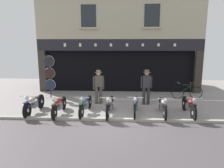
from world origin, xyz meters
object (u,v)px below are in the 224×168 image
object	(u,v)px
shopkeeper_center	(146,85)
advert_board_near	(149,66)
motorcycle_center	(110,105)
motorcycle_far_right	(189,106)
tyre_sign_pole	(50,74)
motorcycle_center_left	(85,104)
leaning_bicycle	(187,92)
motorcycle_left	(59,105)
motorcycle_right	(163,106)
motorcycle_far_left	(34,103)
salesman_left	(99,85)
motorcycle_center_right	(135,105)

from	to	relation	value
shopkeeper_center	advert_board_near	xyz separation A→B (m)	(0.47, 2.99, 0.64)
motorcycle_center	motorcycle_far_right	size ratio (longest dim) A/B	1.01
tyre_sign_pole	motorcycle_center_left	bearing A→B (deg)	-47.14
tyre_sign_pole	leaning_bicycle	distance (m)	7.74
motorcycle_left	motorcycle_center	world-z (taller)	motorcycle_center
motorcycle_center_left	tyre_sign_pole	xyz separation A→B (m)	(-2.48, 2.67, 0.96)
motorcycle_far_right	shopkeeper_center	distance (m)	2.31
motorcycle_center_left	leaning_bicycle	size ratio (longest dim) A/B	1.22
motorcycle_right	advert_board_near	world-z (taller)	advert_board_near
motorcycle_left	shopkeeper_center	size ratio (longest dim) A/B	1.14
motorcycle_far_left	leaning_bicycle	bearing A→B (deg)	-158.38
motorcycle_left	advert_board_near	xyz separation A→B (m)	(4.35, 4.68, 1.21)
salesman_left	shopkeeper_center	distance (m)	2.38
motorcycle_center_right	shopkeeper_center	size ratio (longest dim) A/B	1.12
tyre_sign_pole	advert_board_near	bearing A→B (deg)	18.08
motorcycle_left	motorcycle_right	size ratio (longest dim) A/B	1.03
motorcycle_far_right	advert_board_near	world-z (taller)	advert_board_near
motorcycle_center_left	shopkeeper_center	distance (m)	3.22
shopkeeper_center	advert_board_near	distance (m)	3.09
motorcycle_center_right	shopkeeper_center	world-z (taller)	shopkeeper_center
motorcycle_left	motorcycle_center_left	bearing A→B (deg)	-173.47
motorcycle_far_right	motorcycle_center	bearing A→B (deg)	4.16
motorcycle_center_left	salesman_left	xyz separation A→B (m)	(0.39, 1.55, 0.54)
motorcycle_center_left	advert_board_near	world-z (taller)	advert_board_near
motorcycle_center_right	motorcycle_far_right	bearing A→B (deg)	-174.01
motorcycle_center	motorcycle_far_right	bearing A→B (deg)	-174.49
motorcycle_far_left	shopkeeper_center	bearing A→B (deg)	-162.10
motorcycle_center	leaning_bicycle	world-z (taller)	motorcycle_center
motorcycle_right	motorcycle_center_right	bearing A→B (deg)	0.70
motorcycle_left	motorcycle_right	xyz separation A→B (m)	(4.41, 0.08, -0.00)
motorcycle_far_left	motorcycle_center	xyz separation A→B (m)	(3.31, -0.09, -0.00)
motorcycle_far_right	tyre_sign_pole	bearing A→B (deg)	-18.91
motorcycle_center	tyre_sign_pole	xyz separation A→B (m)	(-3.54, 2.77, 0.95)
motorcycle_center_left	advert_board_near	xyz separation A→B (m)	(3.24, 4.54, 1.21)
motorcycle_center_left	motorcycle_center	bearing A→B (deg)	178.07
shopkeeper_center	tyre_sign_pole	xyz separation A→B (m)	(-5.25, 1.12, 0.39)
motorcycle_right	motorcycle_far_right	bearing A→B (deg)	-173.37
salesman_left	shopkeeper_center	size ratio (longest dim) A/B	0.98
motorcycle_far_left	shopkeeper_center	world-z (taller)	shopkeeper_center
motorcycle_far_right	advert_board_near	size ratio (longest dim) A/B	2.05
shopkeeper_center	salesman_left	bearing A→B (deg)	-2.34
advert_board_near	shopkeeper_center	bearing A→B (deg)	-98.89
motorcycle_left	tyre_sign_pole	xyz separation A→B (m)	(-1.37, 2.81, 0.96)
salesman_left	leaning_bicycle	bearing A→B (deg)	-178.18
shopkeeper_center	motorcycle_center_right	bearing A→B (deg)	65.86
motorcycle_center_left	shopkeeper_center	xyz separation A→B (m)	(2.77, 1.55, 0.56)
shopkeeper_center	advert_board_near	size ratio (longest dim) A/B	1.79
motorcycle_right	tyre_sign_pole	xyz separation A→B (m)	(-5.77, 2.73, 0.96)
shopkeeper_center	advert_board_near	bearing A→B (deg)	-101.21
motorcycle_far_left	leaning_bicycle	size ratio (longest dim) A/B	1.19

